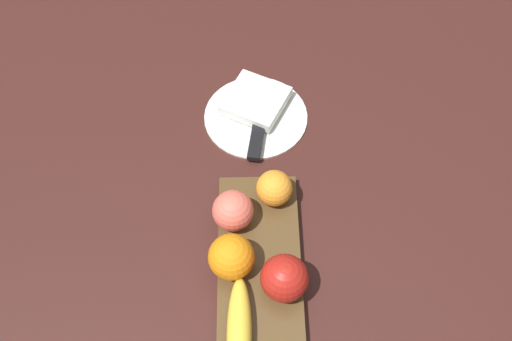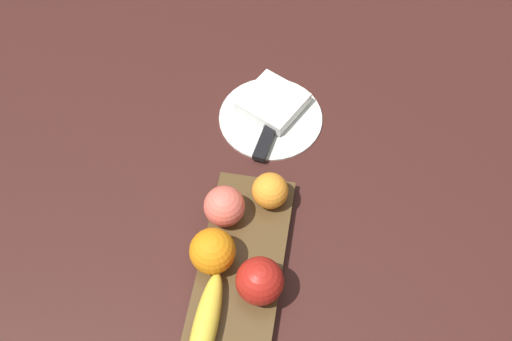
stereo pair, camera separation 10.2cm
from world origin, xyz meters
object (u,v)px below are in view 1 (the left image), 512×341
Objects in this scene: folded_napkin at (254,101)px; dinner_plate at (254,116)px; apple at (284,278)px; fruit_tray at (258,264)px; orange_near_apple at (274,188)px; peach at (233,211)px; orange_near_banana at (231,255)px; banana at (239,334)px; knife at (258,134)px.

dinner_plate is at bearing 180.00° from folded_napkin.
apple is 0.69× the size of folded_napkin.
fruit_tray is 0.13m from orange_near_apple.
peach is (-0.04, 0.07, 0.00)m from orange_near_apple.
peach is (0.12, 0.08, -0.00)m from apple.
folded_napkin is at bearing -8.56° from peach.
orange_near_banana is (-0.13, 0.07, 0.01)m from orange_near_apple.
banana is 0.45m from dinner_plate.
orange_near_banana is at bearing 63.52° from apple.
dinner_plate is (0.32, 0.00, -0.01)m from fruit_tray.
fruit_tray is at bearing 180.00° from folded_napkin.
orange_near_apple is at bearing -14.25° from fruit_tray.
knife is at bearing -172.92° from dinner_plate.
peach is at bearing 175.36° from knife.
folded_napkin is (0.35, -0.04, -0.04)m from orange_near_banana.
peach reaches higher than orange_near_apple.
knife is at bearing -4.43° from banana.
dinner_plate is at bearing 0.00° from fruit_tray.
peach is (0.20, 0.01, 0.02)m from banana.
orange_near_banana is at bearing 172.53° from dinner_plate.
peach is 0.27m from folded_napkin.
banana is 2.56× the size of peach.
orange_near_apple is at bearing 3.22° from apple.
folded_napkin is at bearing 7.89° from orange_near_apple.
orange_near_apple reaches higher than folded_napkin.
apple is 0.37m from dinner_plate.
knife is at bearing -1.35° from fruit_tray.
apple reaches higher than orange_near_banana.
orange_near_apple is 0.15m from orange_near_banana.
dinner_plate is (0.44, -0.03, -0.04)m from banana.
peach is at bearing -1.52° from orange_near_banana.
apple reaches higher than banana.
apple is at bearing -173.69° from dinner_plate.
fruit_tray is 4.69× the size of peach.
orange_near_banana is (0.12, 0.01, 0.02)m from banana.
fruit_tray is 4.30× the size of apple.
peach is 0.64× the size of folded_napkin.
knife is at bearing 6.18° from apple.
peach is 0.39× the size of knife.
fruit_tray is at bearing -12.78° from banana.
peach is (0.08, 0.04, 0.05)m from fruit_tray.
folded_napkin is (0.27, -0.04, -0.04)m from peach.
orange_near_banana is 0.42× the size of knife.
fruit_tray is 0.27m from knife.
apple is at bearing -138.81° from fruit_tray.
orange_near_banana reaches higher than banana.
dinner_plate is at bearing 8.90° from orange_near_apple.
apple is (-0.05, -0.04, 0.05)m from fruit_tray.
dinner_plate is at bearing -9.45° from peach.
banana is 0.99× the size of knife.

